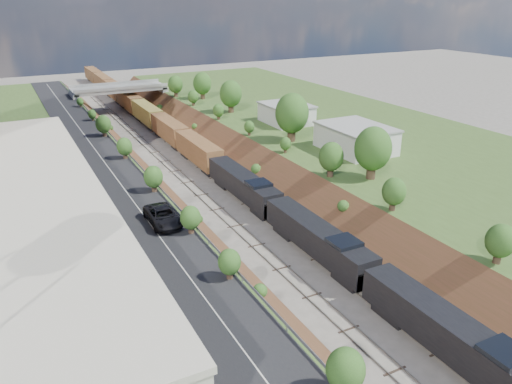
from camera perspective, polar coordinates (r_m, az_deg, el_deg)
The scene contains 15 objects.
platform_right at distance 98.62m, azimuth 12.64°, elevation 5.22°, with size 44.00×180.00×5.00m, color #3C5723.
embankment_left at distance 80.00m, azimuth -12.72°, elevation -0.61°, with size 7.07×180.00×7.07m, color brown.
embankment_right at distance 87.47m, azimuth 1.27°, elevation 1.90°, with size 7.07×180.00×7.07m, color brown.
rail_left_track at distance 82.21m, azimuth -7.09°, elevation 0.46°, with size 1.58×180.00×0.18m, color gray.
rail_right_track at distance 83.99m, azimuth -3.77°, elevation 1.06°, with size 1.58×180.00×0.18m, color gray.
road at distance 77.38m, azimuth -16.23°, elevation 2.28°, with size 8.00×180.00×0.10m, color black.
guardrail at distance 77.83m, azimuth -13.30°, elevation 3.07°, with size 0.10×171.00×0.70m.
commercial_building at distance 54.50m, azimuth -24.58°, elevation -3.27°, with size 14.30×62.30×7.00m.
overpass at distance 139.39m, azimuth -15.36°, elevation 10.78°, with size 24.50×8.30×7.40m.
white_building_near at distance 85.64m, azimuth 11.32°, elevation 5.96°, with size 9.00×12.00×4.00m, color silver.
white_building_far at distance 102.95m, azimuth 3.48°, elevation 8.87°, with size 8.00×10.00×3.60m, color silver.
tree_right_large at distance 72.12m, azimuth 13.22°, elevation 4.80°, with size 5.25×5.25×7.61m.
tree_left_crest at distance 42.77m, azimuth 0.02°, elevation -10.32°, with size 2.45×2.45×3.55m.
freight_train at distance 115.12m, azimuth -10.98°, elevation 7.82°, with size 3.23×181.01×4.77m.
suv at distance 58.03m, azimuth -10.59°, elevation -2.72°, with size 3.18×6.89×1.91m, color black.
Camera 1 is at (-28.42, -12.18, 29.78)m, focal length 35.00 mm.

